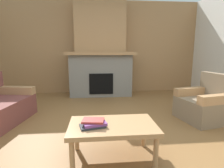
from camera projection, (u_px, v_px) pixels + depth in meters
ground at (107, 135)px, 2.75m from camera, size 9.00×9.00×0.00m
wall_back_wood_panel at (100, 48)px, 5.44m from camera, size 6.00×0.12×2.70m
fireplace at (100, 54)px, 5.11m from camera, size 1.90×0.82×2.70m
armchair at (205, 104)px, 3.31m from camera, size 0.90×0.90×0.85m
coffee_table at (113, 128)px, 2.09m from camera, size 1.00×0.60×0.43m
book_stack_near_edge at (94, 123)px, 2.00m from camera, size 0.32×0.24×0.08m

